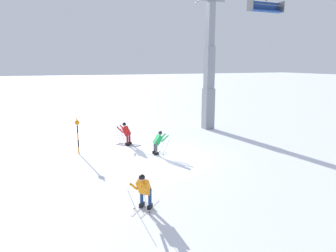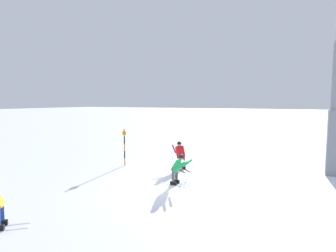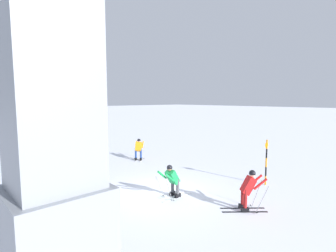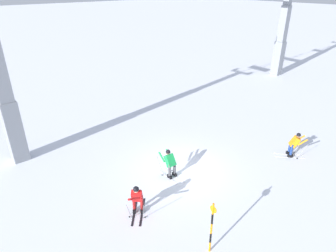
{
  "view_description": "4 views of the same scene",
  "coord_description": "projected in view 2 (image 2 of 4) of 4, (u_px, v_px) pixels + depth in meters",
  "views": [
    {
      "loc": [
        15.7,
        -6.15,
        5.37
      ],
      "look_at": [
        -1.14,
        0.8,
        1.59
      ],
      "focal_mm": 32.32,
      "sensor_mm": 36.0,
      "label": 1
    },
    {
      "loc": [
        10.14,
        5.18,
        3.8
      ],
      "look_at": [
        -0.18,
        -0.26,
        2.73
      ],
      "focal_mm": 28.89,
      "sensor_mm": 36.0,
      "label": 2
    },
    {
      "loc": [
        -8.21,
        7.14,
        4.11
      ],
      "look_at": [
        -0.43,
        -0.04,
        3.0
      ],
      "focal_mm": 27.41,
      "sensor_mm": 36.0,
      "label": 3
    },
    {
      "loc": [
        -8.57,
        -9.22,
        8.75
      ],
      "look_at": [
        -0.08,
        0.88,
        2.23
      ],
      "focal_mm": 31.4,
      "sensor_mm": 36.0,
      "label": 4
    }
  ],
  "objects": [
    {
      "name": "skier_carving_main",
      "position": [
        178.0,
        167.0,
        12.25
      ],
      "size": [
        0.71,
        1.65,
        1.56
      ],
      "color": "white",
      "rests_on": "ground_plane"
    },
    {
      "name": "skier_distant_downhill",
      "position": [
        180.0,
        153.0,
        15.27
      ],
      "size": [
        1.48,
        1.57,
        1.65
      ],
      "color": "black",
      "rests_on": "ground_plane"
    },
    {
      "name": "trail_marker_pole",
      "position": [
        124.0,
        146.0,
        15.92
      ],
      "size": [
        0.07,
        0.28,
        2.19
      ],
      "color": "orange",
      "rests_on": "ground_plane"
    },
    {
      "name": "ground_plane",
      "position": [
        171.0,
        189.0,
        11.68
      ],
      "size": [
        260.0,
        260.0,
        0.0
      ],
      "primitive_type": "plane",
      "color": "white"
    }
  ]
}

